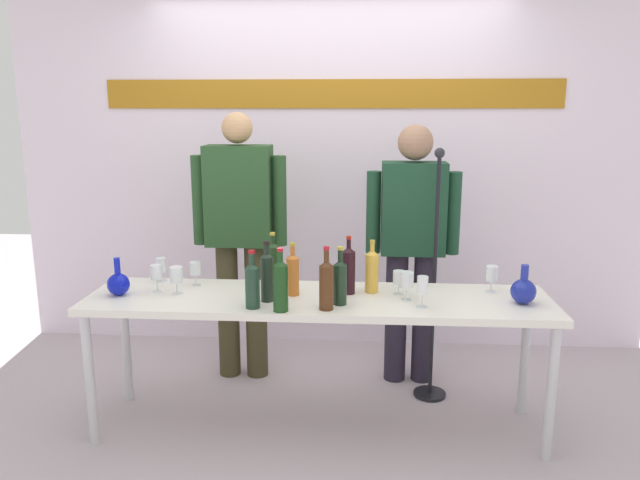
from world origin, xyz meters
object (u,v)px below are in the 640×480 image
at_px(wine_bottle_2, 293,273).
at_px(wine_glass_left_3, 156,273).
at_px(wine_glass_right_3, 399,278).
at_px(wine_bottle_8, 326,283).
at_px(wine_glass_right_0, 492,274).
at_px(wine_bottle_4, 372,270).
at_px(microphone_stand, 433,317).
at_px(presenter_right, 412,239).
at_px(decanter_blue_left, 118,283).
at_px(wine_glass_left_2, 161,265).
at_px(wine_glass_right_2, 423,286).
at_px(decanter_blue_right, 523,290).
at_px(wine_bottle_7, 348,269).
at_px(wine_glass_right_1, 407,280).
at_px(presenter_left, 240,230).
at_px(display_table, 318,308).
at_px(wine_bottle_0, 252,284).
at_px(wine_bottle_1, 340,280).
at_px(wine_bottle_5, 281,284).
at_px(wine_glass_left_0, 195,269).
at_px(wine_glass_left_1, 176,275).
at_px(wine_bottle_6, 273,262).
at_px(wine_bottle_3, 267,275).

distance_m(wine_bottle_2, wine_glass_left_3, 0.75).
bearing_deg(wine_glass_right_3, wine_bottle_8, -143.78).
bearing_deg(wine_bottle_2, wine_glass_right_0, 6.76).
xyz_separation_m(wine_bottle_4, microphone_stand, (0.38, 0.32, -0.38)).
xyz_separation_m(presenter_right, wine_glass_left_3, (-1.44, -0.63, -0.07)).
bearing_deg(decanter_blue_left, wine_glass_left_2, 61.86).
bearing_deg(wine_glass_right_0, wine_glass_right_2, -144.15).
relative_size(decanter_blue_right, wine_glass_right_3, 1.57).
xyz_separation_m(wine_bottle_7, wine_glass_right_1, (0.31, -0.10, -0.03)).
distance_m(presenter_left, wine_glass_right_2, 1.35).
xyz_separation_m(display_table, wine_bottle_0, (-0.32, -0.21, 0.19)).
relative_size(decanter_blue_left, wine_glass_left_2, 1.47).
distance_m(wine_glass_right_0, microphone_stand, 0.53).
height_order(wine_bottle_1, wine_glass_left_2, wine_bottle_1).
bearing_deg(wine_bottle_1, wine_glass_right_0, 18.29).
bearing_deg(wine_bottle_5, presenter_left, 112.81).
bearing_deg(wine_glass_left_0, presenter_right, 21.40).
relative_size(presenter_right, wine_glass_right_2, 10.20).
distance_m(wine_bottle_4, wine_glass_right_2, 0.35).
relative_size(decanter_blue_right, wine_bottle_2, 0.72).
height_order(decanter_blue_right, wine_bottle_0, wine_bottle_0).
xyz_separation_m(wine_bottle_5, wine_glass_left_3, (-0.72, 0.27, -0.03)).
bearing_deg(wine_bottle_7, display_table, -155.49).
bearing_deg(wine_glass_left_1, presenter_left, 71.35).
relative_size(wine_glass_left_2, wine_glass_right_3, 1.07).
bearing_deg(wine_bottle_7, wine_glass_left_2, 171.80).
distance_m(wine_bottle_1, wine_glass_left_1, 0.90).
xyz_separation_m(wine_bottle_1, microphone_stand, (0.55, 0.55, -0.38)).
relative_size(wine_bottle_1, wine_bottle_4, 1.04).
relative_size(presenter_right, wine_bottle_5, 5.15).
bearing_deg(wine_bottle_1, wine_bottle_8, -127.79).
bearing_deg(wine_bottle_6, microphone_stand, 13.36).
height_order(decanter_blue_right, wine_glass_left_1, decanter_blue_right).
bearing_deg(decanter_blue_right, decanter_blue_left, 180.00).
height_order(decanter_blue_left, wine_bottle_4, wine_bottle_4).
bearing_deg(decanter_blue_right, display_table, 177.59).
bearing_deg(wine_bottle_6, wine_bottle_4, -10.21).
relative_size(decanter_blue_left, wine_bottle_7, 0.65).
bearing_deg(wine_bottle_4, wine_bottle_5, -142.58).
relative_size(wine_bottle_1, wine_bottle_6, 0.99).
relative_size(presenter_right, wine_glass_right_3, 12.59).
relative_size(wine_bottle_3, microphone_stand, 0.21).
bearing_deg(wine_glass_left_2, wine_bottle_3, -25.72).
bearing_deg(wine_bottle_2, wine_bottle_5, -96.42).
height_order(display_table, wine_bottle_5, wine_bottle_5).
distance_m(decanter_blue_left, wine_bottle_6, 0.84).
bearing_deg(wine_bottle_4, microphone_stand, 40.39).
bearing_deg(wine_glass_left_1, wine_glass_left_3, 166.97).
distance_m(wine_bottle_4, wine_glass_left_2, 1.22).
distance_m(decanter_blue_right, wine_bottle_7, 0.91).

